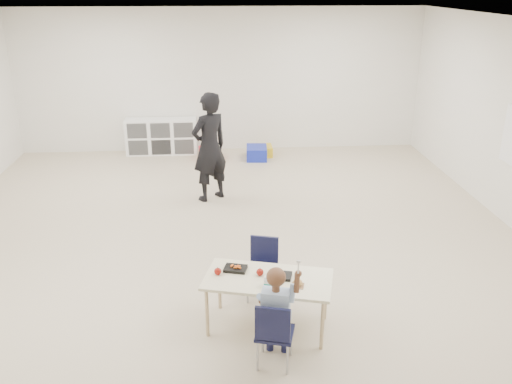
{
  "coord_description": "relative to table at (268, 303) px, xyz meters",
  "views": [
    {
      "loc": [
        -0.08,
        -6.29,
        3.24
      ],
      "look_at": [
        0.37,
        -0.19,
        0.85
      ],
      "focal_mm": 38.0,
      "sensor_mm": 36.0,
      "label": 1
    }
  ],
  "objects": [
    {
      "name": "room",
      "position": [
        -0.37,
        1.74,
        1.11
      ],
      "size": [
        9.0,
        9.02,
        2.8
      ],
      "color": "#B8A78D",
      "rests_on": "ground"
    },
    {
      "name": "table",
      "position": [
        0.0,
        0.0,
        0.0
      ],
      "size": [
        1.34,
        0.9,
        0.56
      ],
      "rotation": [
        0.0,
        0.0,
        -0.26
      ],
      "color": "beige",
      "rests_on": "ground"
    },
    {
      "name": "chair_near",
      "position": [
        0.01,
        -0.55,
        0.05
      ],
      "size": [
        0.39,
        0.38,
        0.67
      ],
      "primitive_type": null,
      "rotation": [
        0.0,
        0.0,
        -0.26
      ],
      "color": "black",
      "rests_on": "ground"
    },
    {
      "name": "chair_far",
      "position": [
        -0.01,
        0.55,
        0.05
      ],
      "size": [
        0.39,
        0.38,
        0.67
      ],
      "primitive_type": null,
      "rotation": [
        0.0,
        0.0,
        -0.26
      ],
      "color": "black",
      "rests_on": "ground"
    },
    {
      "name": "child",
      "position": [
        0.01,
        -0.55,
        0.25
      ],
      "size": [
        0.55,
        0.55,
        1.06
      ],
      "primitive_type": null,
      "rotation": [
        0.0,
        0.0,
        -0.26
      ],
      "color": "#A2BDDB",
      "rests_on": "chair_near"
    },
    {
      "name": "lunch_tray_near",
      "position": [
        0.12,
        0.01,
        0.29
      ],
      "size": [
        0.25,
        0.21,
        0.03
      ],
      "primitive_type": "cube",
      "rotation": [
        0.0,
        0.0,
        -0.26
      ],
      "color": "black",
      "rests_on": "table"
    },
    {
      "name": "lunch_tray_far",
      "position": [
        -0.31,
        0.18,
        0.29
      ],
      "size": [
        0.25,
        0.21,
        0.03
      ],
      "primitive_type": "cube",
      "rotation": [
        0.0,
        0.0,
        -0.26
      ],
      "color": "black",
      "rests_on": "table"
    },
    {
      "name": "milk_carton",
      "position": [
        -0.01,
        -0.15,
        0.33
      ],
      "size": [
        0.09,
        0.09,
        0.1
      ],
      "primitive_type": "cube",
      "rotation": [
        0.0,
        0.0,
        -0.26
      ],
      "color": "white",
      "rests_on": "table"
    },
    {
      "name": "bread_roll",
      "position": [
        0.26,
        -0.16,
        0.31
      ],
      "size": [
        0.09,
        0.09,
        0.07
      ],
      "primitive_type": "ellipsoid",
      "color": "tan",
      "rests_on": "table"
    },
    {
      "name": "apple_near",
      "position": [
        -0.07,
        0.06,
        0.31
      ],
      "size": [
        0.07,
        0.07,
        0.07
      ],
      "primitive_type": "sphere",
      "color": "maroon",
      "rests_on": "table"
    },
    {
      "name": "apple_far",
      "position": [
        -0.48,
        0.1,
        0.31
      ],
      "size": [
        0.07,
        0.07,
        0.07
      ],
      "primitive_type": "sphere",
      "color": "maroon",
      "rests_on": "table"
    },
    {
      "name": "cubby_shelf",
      "position": [
        -1.57,
        6.02,
        0.06
      ],
      "size": [
        1.4,
        0.4,
        0.7
      ],
      "primitive_type": "cube",
      "color": "white",
      "rests_on": "ground"
    },
    {
      "name": "adult",
      "position": [
        -0.58,
        3.5,
        0.57
      ],
      "size": [
        0.74,
        0.7,
        1.71
      ],
      "primitive_type": "imported",
      "rotation": [
        0.0,
        0.0,
        3.77
      ],
      "color": "black",
      "rests_on": "ground"
    },
    {
      "name": "bin_red",
      "position": [
        -0.61,
        5.57,
        -0.17
      ],
      "size": [
        0.45,
        0.52,
        0.22
      ],
      "primitive_type": "cube",
      "rotation": [
        0.0,
        0.0,
        0.24
      ],
      "color": "red",
      "rests_on": "ground"
    },
    {
      "name": "bin_yellow",
      "position": [
        0.46,
        5.72,
        -0.19
      ],
      "size": [
        0.32,
        0.41,
        0.2
      ],
      "primitive_type": "cube",
      "rotation": [
        0.0,
        0.0,
        0.02
      ],
      "color": "gold",
      "rests_on": "ground"
    },
    {
      "name": "bin_blue",
      "position": [
        0.3,
        5.51,
        -0.16
      ],
      "size": [
        0.42,
        0.52,
        0.25
      ],
      "primitive_type": "cube",
      "rotation": [
        0.0,
        0.0,
        -0.06
      ],
      "color": "#1625A7",
      "rests_on": "ground"
    }
  ]
}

